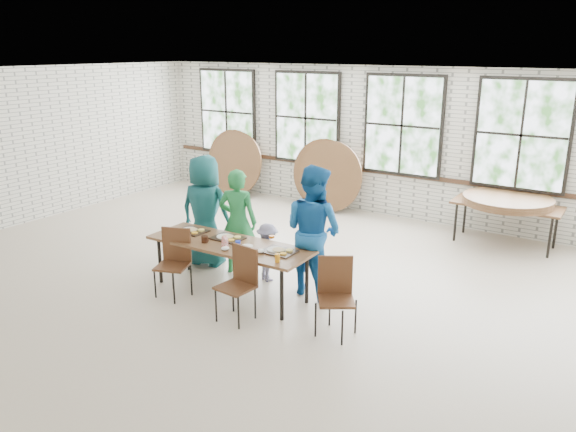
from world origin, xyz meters
name	(u,v)px	position (x,y,z in m)	size (l,w,h in m)	color
room	(403,128)	(0.00, 4.44, 1.83)	(12.00, 12.00, 12.00)	#C4B49B
dining_table	(230,246)	(-0.53, -0.27, 0.69)	(2.42, 0.87, 0.74)	brown
chair_near_left	(175,256)	(-1.14, -0.73, 0.56)	(0.54, 0.53, 0.95)	#54311C
chair_near_right	(240,277)	(0.08, -0.80, 0.56)	(0.46, 0.44, 0.95)	#54311C
chair_spare	(336,289)	(1.26, -0.45, 0.56)	(0.57, 0.57, 0.95)	#54311C
adult_teal	(205,211)	(-1.54, 0.38, 0.88)	(0.86, 0.56, 1.77)	#16544C
adult_green	(238,222)	(-0.90, 0.38, 0.81)	(0.59, 0.39, 1.63)	#207A3B
toddler	(268,252)	(-0.35, 0.38, 0.44)	(0.57, 0.33, 0.88)	#211646
adult_blue	(313,230)	(0.43, 0.38, 0.92)	(0.89, 0.70, 1.84)	#16579D
storage_table	(507,207)	(2.19, 3.95, 0.69)	(1.81, 0.77, 0.74)	brown
tabletop_clutter	(233,243)	(-0.43, -0.30, 0.77)	(1.99, 0.60, 0.11)	black
round_tops_stacked	(508,200)	(2.19, 3.95, 0.80)	(1.50, 1.50, 0.13)	brown
round_tops_leaning	(278,169)	(-2.78, 4.17, 0.74)	(4.17, 0.41, 1.49)	brown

